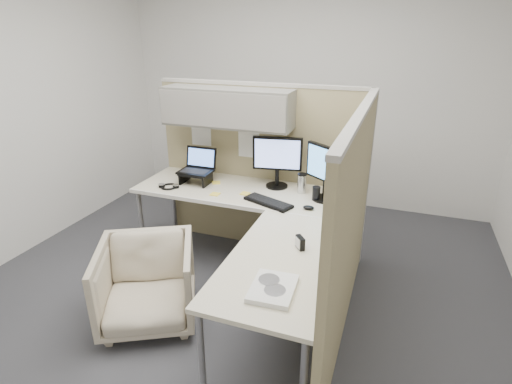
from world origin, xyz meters
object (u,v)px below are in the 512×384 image
(desk, at_px, (254,217))
(office_chair, at_px, (147,280))
(keyboard, at_px, (268,202))
(monitor_left, at_px, (277,158))

(desk, distance_m, office_chair, 0.94)
(desk, height_order, office_chair, desk)
(office_chair, relative_size, keyboard, 1.63)
(desk, relative_size, office_chair, 2.87)
(desk, height_order, keyboard, keyboard)
(keyboard, bearing_deg, office_chair, -108.42)
(desk, relative_size, monitor_left, 4.29)
(desk, xyz_separation_m, office_chair, (-0.62, -0.62, -0.34))
(monitor_left, xyz_separation_m, keyboard, (0.05, -0.39, -0.26))
(office_chair, height_order, monitor_left, monitor_left)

